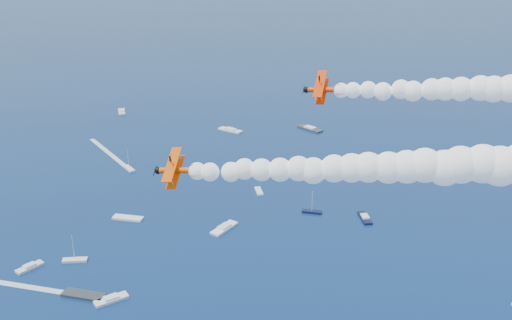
# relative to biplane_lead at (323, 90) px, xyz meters

# --- Properties ---
(biplane_lead) EXTENTS (7.99, 9.82, 8.00)m
(biplane_lead) POSITION_rel_biplane_lead_xyz_m (0.00, 0.00, 0.00)
(biplane_lead) COLOR #F43405
(biplane_trail) EXTENTS (7.45, 8.99, 7.63)m
(biplane_trail) POSITION_rel_biplane_lead_xyz_m (-20.87, -24.04, -7.27)
(biplane_trail) COLOR #E94C04
(smoke_trail_lead) EXTENTS (61.64, 16.17, 11.13)m
(smoke_trail_lead) POSITION_rel_biplane_lead_xyz_m (30.19, -2.54, 2.31)
(smoke_trail_lead) COLOR white
(smoke_trail_trail) EXTENTS (61.19, 7.86, 11.13)m
(smoke_trail_trail) POSITION_rel_biplane_lead_xyz_m (9.42, -23.69, -4.96)
(smoke_trail_trail) COLOR white
(spectator_boats) EXTENTS (216.00, 179.34, 0.70)m
(spectator_boats) POSITION_rel_biplane_lead_xyz_m (-2.62, 78.67, -60.19)
(spectator_boats) COLOR #292D37
(spectator_boats) RESTS_ON ground
(boat_wakes) EXTENTS (136.24, 114.08, 0.04)m
(boat_wakes) POSITION_rel_biplane_lead_xyz_m (-54.26, 81.62, -60.51)
(boat_wakes) COLOR white
(boat_wakes) RESTS_ON ground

